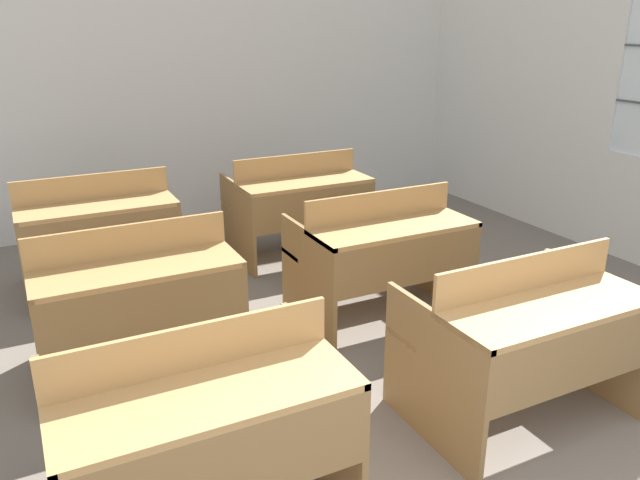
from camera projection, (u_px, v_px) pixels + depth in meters
wall_back at (160, 82)px, 5.74m from camera, size 6.39×0.06×2.71m
bench_front_left at (201, 424)px, 2.36m from camera, size 1.08×0.76×0.86m
bench_front_right at (526, 334)px, 3.04m from camera, size 1.08×0.76×0.86m
bench_second_left at (136, 294)px, 3.47m from camera, size 1.08×0.76×0.86m
bench_second_right at (381, 251)px, 4.12m from camera, size 1.08×0.76×0.86m
bench_third_left at (98, 229)px, 4.56m from camera, size 1.08×0.76×0.86m
bench_third_right at (298, 202)px, 5.21m from camera, size 1.08×0.76×0.86m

